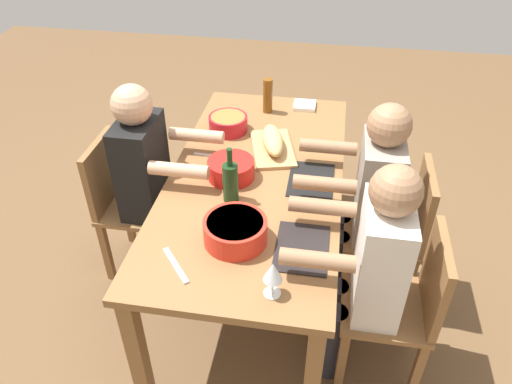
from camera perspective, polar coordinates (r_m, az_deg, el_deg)
ground_plane at (r=3.07m, az=0.00°, el=-9.41°), size 8.00×8.00×0.00m
dining_table at (r=2.64m, az=0.00°, el=0.49°), size 1.87×0.90×0.74m
chair_near_center at (r=2.75m, az=16.05°, el=-4.03°), size 0.40×0.40×0.85m
diner_near_center at (r=2.60m, az=12.85°, el=-0.08°), size 0.41×0.53×1.20m
chair_far_center at (r=2.94m, az=-14.95°, el=-0.79°), size 0.40×0.40×0.85m
diner_far_center at (r=2.75m, az=-12.13°, el=2.35°), size 0.41×0.53×1.20m
chair_near_left at (r=2.39m, az=16.80°, el=-12.04°), size 0.40×0.40×0.85m
diner_near_left at (r=2.21m, az=13.05°, el=-8.02°), size 0.41×0.53×1.20m
serving_bowl_fruit at (r=2.96m, az=-3.23°, el=8.00°), size 0.23×0.23×0.09m
serving_bowl_pasta at (r=2.16m, az=-2.41°, el=-4.37°), size 0.28×0.28×0.11m
serving_bowl_salad at (r=2.55m, az=-2.90°, el=2.79°), size 0.24×0.24×0.10m
cutting_board at (r=2.79m, az=1.93°, el=5.02°), size 0.44×0.32×0.02m
bread_loaf at (r=2.76m, az=1.95°, el=5.99°), size 0.34×0.19×0.09m
wine_bottle at (r=2.36m, az=-2.96°, el=1.23°), size 0.08×0.08×0.29m
beer_bottle at (r=3.15m, az=1.36°, el=11.05°), size 0.06×0.06×0.22m
wine_glass at (r=1.89m, az=1.95°, el=-9.33°), size 0.08×0.08×0.17m
placemat_near_center at (r=2.56m, az=6.37°, el=1.40°), size 0.32×0.23×0.01m
fork_far_center at (r=2.75m, az=-5.46°, el=4.24°), size 0.02×0.17×0.01m
placemat_near_left at (r=2.17m, az=5.32°, el=-6.42°), size 0.32×0.23×0.01m
carving_knife at (r=2.11m, az=-9.26°, el=-8.33°), size 0.19×0.16×0.01m
napkin_stack at (r=3.26m, az=5.63°, el=9.91°), size 0.14×0.14×0.02m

